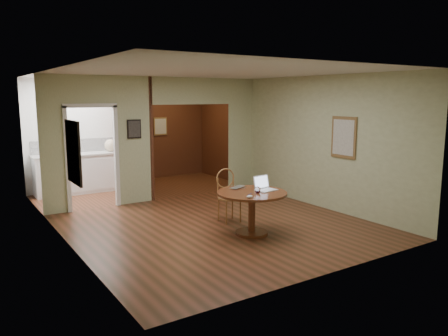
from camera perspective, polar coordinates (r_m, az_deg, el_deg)
floor at (r=7.79m, az=-0.33°, el=-7.68°), size 5.00×5.00×0.00m
room_shell at (r=10.07m, az=-12.20°, el=3.47°), size 5.20×7.50×5.00m
dining_table at (r=7.26m, az=3.67°, el=-4.58°), size 1.16×1.16×0.72m
chair at (r=8.03m, az=0.50°, el=-3.17°), size 0.44×0.44×0.97m
open_laptop at (r=7.37m, az=5.24°, el=-2.39°), size 0.37×0.34×0.24m
closed_laptop at (r=7.46m, az=2.11°, el=-2.60°), size 0.39×0.34×0.03m
mouse at (r=6.78m, az=3.37°, el=-3.74°), size 0.11×0.06×0.05m
wine_glass at (r=7.13m, az=4.41°, el=-2.85°), size 0.10×0.10×0.11m
pen at (r=7.03m, az=3.38°, el=-3.42°), size 0.13×0.09×0.01m
kitchen_cabinet at (r=10.96m, az=-18.42°, el=-0.64°), size 2.06×0.60×0.94m
grocery_bag at (r=11.10m, az=-14.58°, el=2.88°), size 0.38×0.35×0.30m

